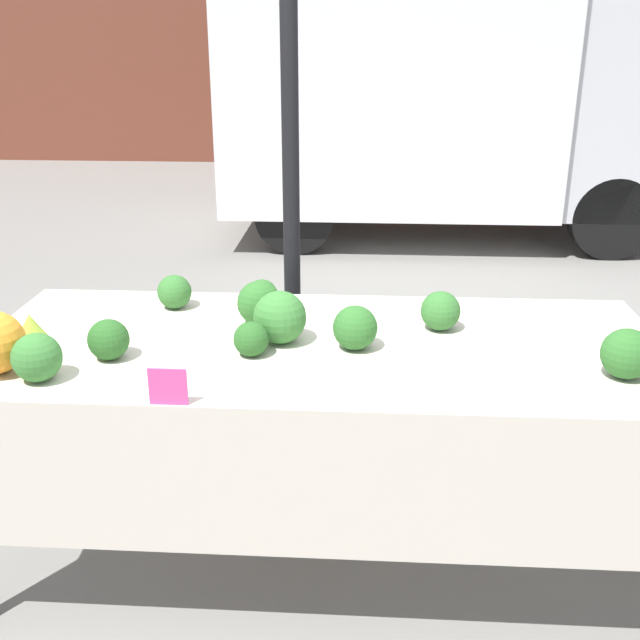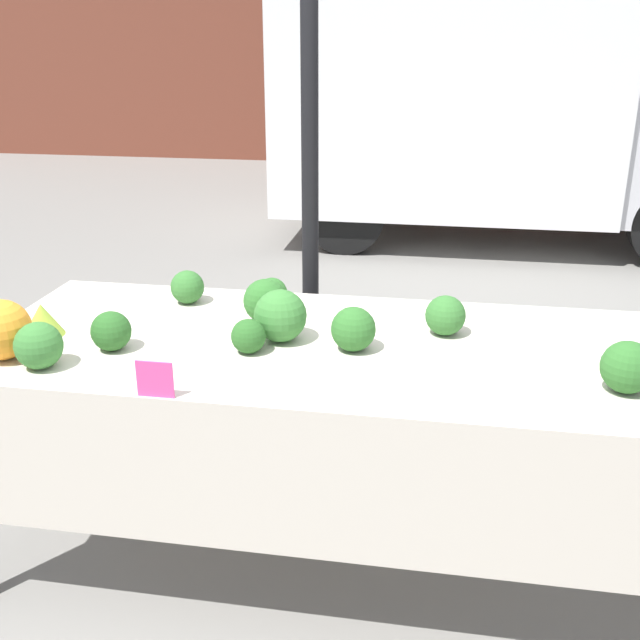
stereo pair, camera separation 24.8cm
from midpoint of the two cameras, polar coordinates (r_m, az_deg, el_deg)
ground_plane at (r=2.94m, az=2.53°, el=-17.13°), size 40.00×40.00×0.00m
tent_pole at (r=3.07m, az=1.59°, el=13.20°), size 0.07×0.07×2.80m
parked_truck at (r=7.17m, az=14.15°, el=17.34°), size 4.05×1.83×2.76m
market_table at (r=2.48m, az=2.59°, el=-4.28°), size 2.30×0.98×0.84m
orange_cauliflower at (r=2.51m, az=-20.62°, el=-0.76°), size 0.19×0.19×0.19m
romanesco_head at (r=2.68m, az=-17.96°, el=-0.01°), size 0.14×0.14×0.11m
broccoli_head_0 at (r=2.43m, az=5.48°, el=-0.75°), size 0.15×0.15×0.15m
broccoli_head_1 at (r=2.41m, az=-2.55°, el=-1.30°), size 0.11×0.11×0.11m
broccoli_head_2 at (r=2.81m, az=-1.17°, el=2.03°), size 0.12×0.12×0.12m
broccoli_head_3 at (r=2.88m, az=-7.66°, el=2.46°), size 0.13×0.13×0.13m
broccoli_head_4 at (r=2.61m, az=12.24°, el=0.29°), size 0.14×0.14×0.14m
broccoli_head_5 at (r=2.49m, az=-12.92°, el=-0.89°), size 0.13×0.13×0.13m
broccoli_head_6 at (r=2.49m, az=-0.20°, el=0.27°), size 0.18×0.18×0.18m
broccoli_head_7 at (r=2.36m, az=25.23°, el=-3.34°), size 0.15×0.15×0.15m
broccoli_head_8 at (r=2.66m, az=-1.54°, el=1.42°), size 0.16×0.16×0.16m
broccoli_head_9 at (r=2.41m, az=-17.94°, el=-1.93°), size 0.15×0.15×0.15m
price_sign at (r=2.14m, az=-9.26°, el=-4.56°), size 0.11×0.01×0.11m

